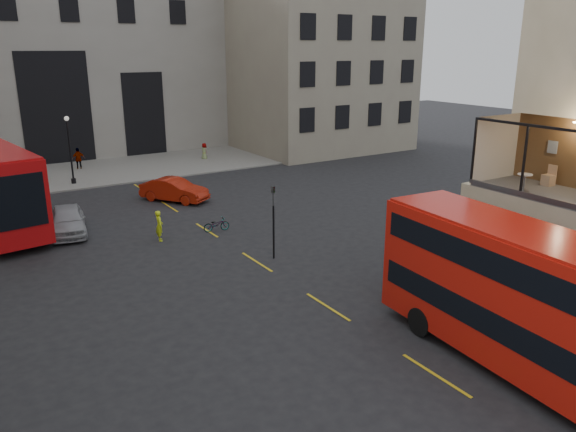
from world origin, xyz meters
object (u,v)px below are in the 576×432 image
cyclist (159,226)px  pedestrian_d (204,152)px  street_lamp_b (71,155)px  bicycle (216,224)px  bus_near (540,302)px  car_a (68,220)px  cafe_chair_d (549,179)px  car_b (174,190)px  pedestrian_b (12,169)px  pedestrian_c (79,159)px  traffic_light_near (273,213)px  cafe_table_far (524,180)px

cyclist → pedestrian_d: bearing=-18.3°
street_lamp_b → bicycle: (4.44, -16.42, -1.99)m
bus_near → pedestrian_d: bus_near is taller
bus_near → car_a: 25.40m
cafe_chair_d → cyclist: bearing=129.9°
car_b → pedestrian_b: bearing=88.9°
street_lamp_b → cafe_chair_d: 33.98m
pedestrian_d → pedestrian_b: bearing=73.2°
pedestrian_c → pedestrian_d: (11.15, -1.67, -0.18)m
car_b → cyclist: 8.37m
cyclist → pedestrian_c: bearing=10.7°
traffic_light_near → car_b: traffic_light_near is taller
cafe_chair_d → bicycle: bearing=121.7°
street_lamp_b → cyclist: (1.07, -16.23, -1.53)m
car_b → traffic_light_near: bearing=-124.3°
street_lamp_b → cyclist: 16.34m
bus_near → car_a: bus_near is taller
bus_near → cafe_table_far: bearing=41.5°
car_a → cyclist: (4.04, -3.98, 0.05)m
pedestrian_c → cafe_table_far: (10.00, -36.54, 4.12)m
street_lamp_b → cyclist: street_lamp_b is taller
car_a → cafe_chair_d: 25.35m
pedestrian_c → car_b: bearing=102.1°
bus_near → cyclist: 20.33m
traffic_light_near → bus_near: 13.82m
car_b → cafe_table_far: size_ratio=6.45×
pedestrian_c → car_a: bearing=74.5°
bus_near → pedestrian_b: bus_near is taller
car_a → cyclist: bearing=-34.2°
bus_near → cafe_chair_d: 8.66m
pedestrian_d → cafe_table_far: cafe_table_far is taller
bus_near → car_b: size_ratio=2.55×
car_b → cyclist: cyclist is taller
car_b → bicycle: car_b is taller
traffic_light_near → bus_near: bus_near is taller
pedestrian_b → pedestrian_c: size_ratio=0.99×
pedestrian_b → pedestrian_c: pedestrian_c is taller
pedestrian_b → cafe_table_far: bearing=-119.6°
car_b → pedestrian_c: (-3.21, 14.15, 0.18)m
pedestrian_c → cafe_table_far: 38.11m
bicycle → cafe_table_far: size_ratio=2.06×
bus_near → car_a: bearing=112.0°
cafe_table_far → bus_near: bearing=-138.5°
street_lamp_b → pedestrian_b: street_lamp_b is taller
pedestrian_b → pedestrian_d: pedestrian_b is taller
traffic_light_near → pedestrian_b: size_ratio=1.98×
bicycle → pedestrian_b: pedestrian_b is taller
traffic_light_near → pedestrian_b: (-8.79, 26.21, -1.47)m
car_b → bicycle: size_ratio=3.13×
street_lamp_b → pedestrian_d: size_ratio=3.34×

